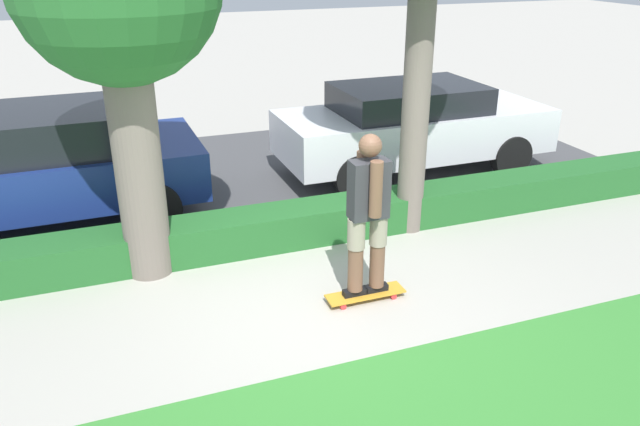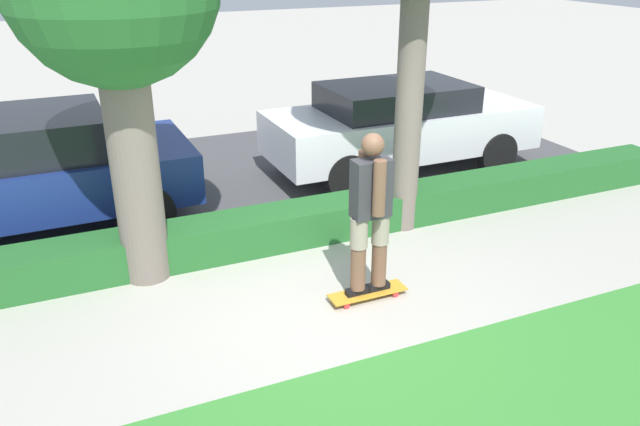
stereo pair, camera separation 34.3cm
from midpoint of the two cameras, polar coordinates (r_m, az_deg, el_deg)
name	(u,v)px [view 1 (the left image)]	position (r m, az deg, el deg)	size (l,w,h in m)	color
ground_plane	(323,306)	(6.72, 1.74, -8.50)	(60.00, 60.00, 0.00)	#ADA89E
street_asphalt	(233,177)	(10.34, -7.00, 3.25)	(12.85, 5.00, 0.01)	#474749
hedge_row	(279,227)	(7.93, -2.56, -1.30)	(12.85, 0.60, 0.46)	#236028
skateboard	(365,294)	(6.82, 5.62, -7.40)	(0.87, 0.24, 0.09)	gold
skater_person	(368,212)	(6.38, 5.96, 0.05)	(0.51, 0.46, 1.77)	black
parked_car_front	(46,164)	(9.09, -22.77, 4.13)	(4.01, 2.06, 1.56)	navy
parked_car_middle	(413,125)	(10.50, 9.42, 7.91)	(4.48, 1.80, 1.46)	silver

